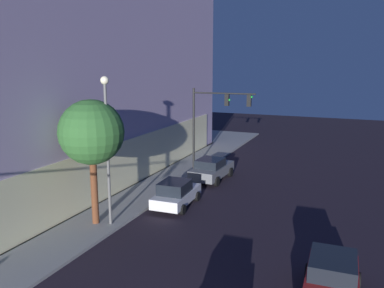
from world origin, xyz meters
The scene contains 6 objects.
traffic_light_far_corner centered at (20.36, 5.38, 5.02)m, with size 0.54×5.05×6.80m.
street_lamp_sidewalk centered at (8.19, 7.14, 5.21)m, with size 0.44×0.44×8.08m.
sidewalk_tree centered at (7.99, 7.98, 5.24)m, with size 3.50×3.50×6.88m.
car_red centered at (5.55, -4.63, 0.85)m, with size 4.33×2.24×1.66m.
car_white centered at (12.50, 5.16, 0.83)m, with size 4.23×2.21×1.67m.
car_grey centered at (18.82, 5.11, 0.87)m, with size 4.72×2.39×1.71m.
Camera 1 is at (-9.14, -5.10, 8.87)m, focal length 37.24 mm.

